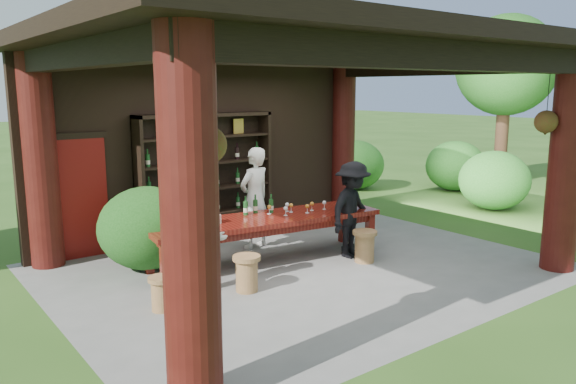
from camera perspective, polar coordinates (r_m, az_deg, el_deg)
ground at (r=8.87m, az=1.57°, el=-7.70°), size 90.00×90.00×0.00m
pavilion at (r=8.78m, az=-0.18°, el=6.32°), size 7.50×6.00×3.60m
wine_shelf at (r=10.42m, az=-8.29°, el=1.53°), size 2.64×0.40×2.33m
tasting_table at (r=8.99m, az=-2.26°, el=-3.23°), size 3.92×1.45×0.75m
stool_near_left at (r=7.84m, az=-4.22°, el=-8.15°), size 0.39×0.39×0.51m
stool_near_right at (r=9.17m, az=7.79°, el=-5.40°), size 0.39×0.39×0.52m
stool_far_left at (r=7.36m, az=-12.70°, el=-9.94°), size 0.34×0.34×0.44m
host at (r=9.79m, az=-3.40°, el=-0.61°), size 0.72×0.55×1.77m
guest_woman at (r=7.69m, az=-8.39°, el=-5.27°), size 0.73×0.59×1.40m
guest_man at (r=9.31m, az=6.58°, el=-1.79°), size 1.15×0.83×1.60m
table_bottles at (r=9.18m, az=-3.12°, el=-1.24°), size 0.51×0.21×0.31m
table_glasses at (r=9.27m, az=0.91°, el=-1.61°), size 1.02×0.39×0.15m
napkin_basket at (r=8.59m, az=-7.82°, el=-2.73°), size 0.28×0.21×0.14m
shrubs at (r=10.86m, az=6.23°, el=-1.36°), size 15.28×8.61×1.36m
trees at (r=12.11m, az=12.42°, el=13.09°), size 21.01×8.78×4.80m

